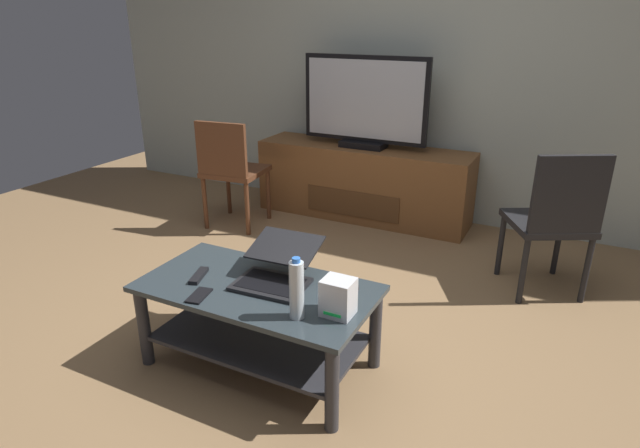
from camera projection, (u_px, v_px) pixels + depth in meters
ground_plane at (307, 345)px, 2.78m from camera, size 7.68×7.68×0.00m
back_wall at (440, 45)px, 4.11m from camera, size 6.40×0.12×2.80m
coffee_table at (258, 311)px, 2.52m from camera, size 1.11×0.58×0.44m
media_cabinet at (363, 182)px, 4.45m from camera, size 1.79×0.46×0.61m
television at (365, 104)px, 4.19m from camera, size 1.04×0.20×0.72m
dining_chair at (555, 217)px, 3.10m from camera, size 0.60×0.60×0.91m
side_chair at (230, 167)px, 4.15m from camera, size 0.49×0.49×0.88m
laptop at (277, 269)px, 2.50m from camera, size 0.36×0.42×0.18m
router_box at (338, 297)px, 2.21m from camera, size 0.13×0.12×0.16m
water_bottle_near at (297, 290)px, 2.17m from camera, size 0.06×0.06×0.28m
cell_phone at (199, 296)px, 2.37m from camera, size 0.10×0.15×0.01m
tv_remote at (199, 276)px, 2.54m from camera, size 0.09×0.17×0.02m
soundbar_remote at (348, 295)px, 2.37m from camera, size 0.05×0.16×0.02m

